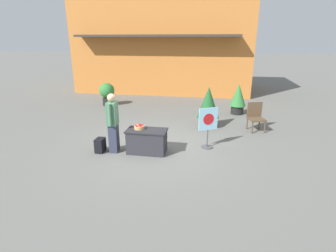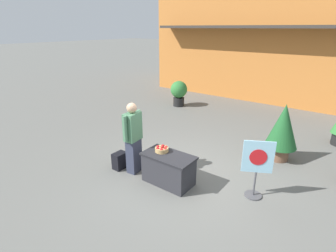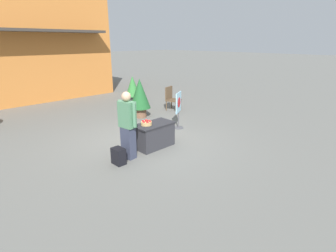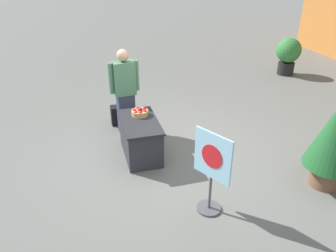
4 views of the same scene
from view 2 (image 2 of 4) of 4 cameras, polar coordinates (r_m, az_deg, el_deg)
The scene contains 9 objects.
ground_plane at distance 6.51m, azimuth 3.55°, elevation -10.41°, with size 120.00×120.00×0.00m, color slate.
storefront_building at distance 15.33m, azimuth 20.82°, elevation 17.08°, with size 10.60×5.87×5.45m.
display_table at distance 6.01m, azimuth 0.12°, elevation -9.31°, with size 1.18×0.64×0.70m.
apple_basket at distance 5.98m, azimuth -1.35°, elevation -5.02°, with size 0.31×0.31×0.16m.
person_visitor at distance 6.28m, azimuth -7.60°, elevation -2.53°, with size 0.30×0.61×1.76m.
backpack at distance 6.77m, azimuth -10.47°, elevation -7.41°, with size 0.24×0.34×0.42m.
poster_board at distance 5.68m, azimuth 18.77°, elevation -8.39°, with size 0.56×0.36×1.27m.
potted_plant_far_left at distance 7.44m, azimuth 23.71°, elevation -0.55°, with size 0.83×0.83×1.55m.
potted_plant_near_left at distance 11.83m, azimuth 2.38°, elevation 7.47°, with size 0.75×0.75×1.13m.
Camera 2 is at (3.03, -4.68, 3.36)m, focal length 28.00 mm.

